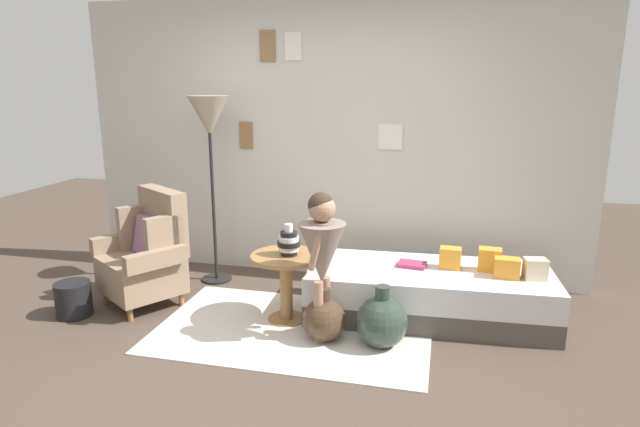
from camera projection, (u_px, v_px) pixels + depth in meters
The scene contains 17 objects.
ground_plane at pixel (264, 373), 3.45m from camera, with size 12.00×12.00×0.00m, color #4C3D33.
gallery_wall at pixel (329, 141), 4.98m from camera, with size 4.80×0.12×2.60m.
rug at pixel (294, 329), 4.05m from camera, with size 2.06×1.29×0.01m, color silver.
armchair at pixel (148, 253), 4.46m from camera, with size 0.90×0.85×0.97m.
daybed at pixel (428, 293), 4.24m from camera, with size 1.94×0.89×0.40m.
pillow_head at pixel (535, 269), 3.97m from camera, with size 0.16×0.12×0.16m, color beige.
pillow_mid at pixel (507, 268), 4.01m from camera, with size 0.19×0.12×0.15m, color orange.
pillow_back at pixel (490, 260), 4.14m from camera, with size 0.17×0.12×0.18m, color orange.
pillow_extra at pixel (450, 258), 4.21m from camera, with size 0.16×0.12×0.17m, color orange.
side_table at pixel (286, 274), 4.13m from camera, with size 0.55×0.55×0.55m.
vase_striped at pixel (289, 243), 4.06m from camera, with size 0.18×0.18×0.25m.
floor_lamp at pixel (209, 124), 4.73m from camera, with size 0.37×0.37×1.72m.
person_child at pixel (322, 248), 3.73m from camera, with size 0.34×0.34×1.11m.
book_on_daybed at pixel (412, 264), 4.26m from camera, with size 0.22×0.16×0.03m, color #AD345B.
demijohn_near at pixel (324, 319), 3.86m from camera, with size 0.32×0.32×0.40m.
demijohn_far at pixel (382, 321), 3.76m from camera, with size 0.37×0.37×0.46m.
magazine_basket at pixel (73, 299), 4.27m from camera, with size 0.28×0.28×0.28m, color black.
Camera 1 is at (1.07, -2.93, 1.84)m, focal length 29.79 mm.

